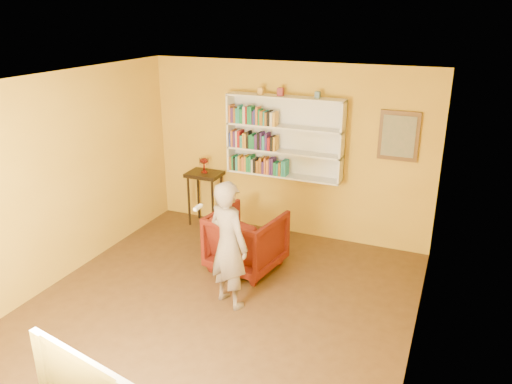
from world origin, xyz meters
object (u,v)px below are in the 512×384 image
at_px(console_table, 205,182).
at_px(person, 229,245).
at_px(armchair, 246,240).
at_px(television, 96,382).
at_px(ruby_lustre, 204,162).
at_px(bookshelf, 286,137).

xyz_separation_m(console_table, person, (1.42, -2.03, 0.05)).
xyz_separation_m(armchair, television, (0.26, -3.38, 0.38)).
bearing_deg(person, ruby_lustre, -32.09).
distance_m(bookshelf, console_table, 1.59).
bearing_deg(television, console_table, 120.16).
xyz_separation_m(ruby_lustre, person, (1.42, -2.03, -0.28)).
distance_m(ruby_lustre, armchair, 1.80).
xyz_separation_m(person, television, (0.09, -2.47, 0.00)).
bearing_deg(console_table, bookshelf, 6.83).
bearing_deg(bookshelf, console_table, -173.17).
xyz_separation_m(console_table, ruby_lustre, (-0.00, -0.00, 0.33)).
height_order(ruby_lustre, person, person).
height_order(armchair, person, person).
distance_m(bookshelf, person, 2.33).
bearing_deg(ruby_lustre, bookshelf, 6.83).
relative_size(ruby_lustre, person, 0.15).
height_order(bookshelf, ruby_lustre, bookshelf).
height_order(bookshelf, armchair, bookshelf).
bearing_deg(bookshelf, person, -87.77).
bearing_deg(armchair, console_table, -32.97).
bearing_deg(ruby_lustre, armchair, -42.08).
distance_m(armchair, television, 3.41).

